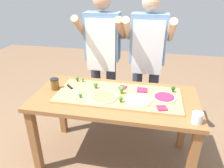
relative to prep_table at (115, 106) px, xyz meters
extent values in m
plane|color=brown|center=(0.00, 0.00, -0.65)|extent=(8.00, 8.00, 0.00)
cube|color=brown|center=(-0.72, -0.32, -0.29)|extent=(0.07, 0.07, 0.72)
cube|color=brown|center=(0.72, -0.32, -0.29)|extent=(0.07, 0.07, 0.72)
cube|color=brown|center=(-0.72, 0.32, -0.29)|extent=(0.07, 0.07, 0.72)
cube|color=brown|center=(0.72, 0.32, -0.29)|extent=(0.07, 0.07, 0.72)
cube|color=brown|center=(0.00, 0.00, 0.09)|extent=(1.56, 0.76, 0.04)
cube|color=tan|center=(0.03, 0.02, 0.12)|extent=(1.18, 0.50, 0.02)
cube|color=#B7BABF|center=(-0.36, -0.05, 0.13)|extent=(0.17, 0.16, 0.00)
cube|color=black|center=(-0.48, 0.06, 0.14)|extent=(0.09, 0.09, 0.02)
cylinder|color=beige|center=(-0.10, -0.06, 0.13)|extent=(0.28, 0.28, 0.01)
cylinder|color=#899E4C|center=(-0.10, -0.06, 0.14)|extent=(0.23, 0.23, 0.01)
cylinder|color=beige|center=(0.23, -0.07, 0.13)|extent=(0.25, 0.25, 0.01)
cylinder|color=beige|center=(0.23, -0.07, 0.14)|extent=(0.20, 0.20, 0.01)
cylinder|color=beige|center=(0.46, 0.03, 0.13)|extent=(0.22, 0.22, 0.01)
cylinder|color=#9E234C|center=(0.46, 0.03, 0.14)|extent=(0.18, 0.18, 0.01)
cube|color=#9E234C|center=(0.44, -0.16, 0.13)|extent=(0.10, 0.10, 0.01)
cube|color=#9E234C|center=(0.05, 0.16, 0.13)|extent=(0.09, 0.09, 0.01)
cube|color=#9E234C|center=(0.25, 0.14, 0.13)|extent=(0.10, 0.10, 0.01)
cylinder|color=#3F7220|center=(-0.30, -0.12, 0.14)|extent=(0.02, 0.02, 0.02)
sphere|color=#38752D|center=(-0.30, -0.12, 0.16)|extent=(0.04, 0.04, 0.04)
cylinder|color=#366618|center=(-0.45, 0.22, 0.14)|extent=(0.02, 0.02, 0.02)
sphere|color=#2D6623|center=(-0.45, 0.22, 0.16)|extent=(0.04, 0.04, 0.04)
cylinder|color=#487A23|center=(0.06, 0.04, 0.14)|extent=(0.02, 0.02, 0.03)
sphere|color=#427F33|center=(0.06, 0.04, 0.18)|extent=(0.05, 0.05, 0.05)
cylinder|color=#3F7220|center=(-0.39, 0.22, 0.14)|extent=(0.01, 0.01, 0.02)
sphere|color=#38752D|center=(-0.39, 0.22, 0.16)|extent=(0.03, 0.03, 0.03)
cylinder|color=#2C5915|center=(0.54, 0.17, 0.14)|extent=(0.02, 0.02, 0.03)
sphere|color=#23561E|center=(0.54, 0.17, 0.17)|extent=(0.04, 0.04, 0.04)
cylinder|color=#3F7220|center=(-0.21, 0.10, 0.14)|extent=(0.02, 0.02, 0.02)
sphere|color=#38752D|center=(-0.21, 0.10, 0.17)|extent=(0.05, 0.05, 0.05)
cylinder|color=#487A23|center=(0.08, -0.12, 0.14)|extent=(0.02, 0.02, 0.02)
sphere|color=#427F33|center=(0.08, -0.12, 0.17)|extent=(0.04, 0.04, 0.04)
cube|color=silver|center=(0.19, 0.22, 0.14)|extent=(0.02, 0.02, 0.02)
cube|color=silver|center=(0.30, 0.22, 0.13)|extent=(0.02, 0.02, 0.01)
cube|color=white|center=(-0.08, 0.10, 0.14)|extent=(0.02, 0.02, 0.02)
cube|color=silver|center=(-0.34, -0.17, 0.14)|extent=(0.02, 0.02, 0.02)
cylinder|color=white|center=(0.70, -0.28, 0.15)|extent=(0.08, 0.08, 0.09)
cylinder|color=white|center=(0.70, -0.28, 0.13)|extent=(0.07, 0.07, 0.05)
cylinder|color=brown|center=(-0.62, 0.03, 0.16)|extent=(0.08, 0.08, 0.11)
cylinder|color=black|center=(-0.62, 0.03, 0.22)|extent=(0.08, 0.08, 0.01)
cylinder|color=#333847|center=(-0.37, 0.66, -0.20)|extent=(0.12, 0.12, 0.90)
cylinder|color=#333847|center=(-0.17, 0.66, -0.20)|extent=(0.12, 0.12, 0.90)
cube|color=#6689B2|center=(-0.27, 0.66, 0.52)|extent=(0.40, 0.20, 0.55)
cube|color=white|center=(-0.27, 0.55, 0.44)|extent=(0.34, 0.01, 0.60)
cylinder|color=tan|center=(-0.50, 0.56, 0.64)|extent=(0.08, 0.39, 0.31)
cylinder|color=tan|center=(-0.04, 0.56, 0.64)|extent=(0.08, 0.39, 0.31)
sphere|color=tan|center=(-0.27, 0.66, 0.92)|extent=(0.20, 0.20, 0.20)
cylinder|color=#333847|center=(0.16, 0.66, -0.20)|extent=(0.12, 0.12, 0.90)
cylinder|color=#333847|center=(0.36, 0.66, -0.20)|extent=(0.12, 0.12, 0.90)
cube|color=#6689B2|center=(0.26, 0.66, 0.52)|extent=(0.40, 0.20, 0.55)
cube|color=silver|center=(0.26, 0.55, 0.44)|extent=(0.34, 0.01, 0.60)
cylinder|color=#DBB293|center=(0.03, 0.56, 0.64)|extent=(0.08, 0.39, 0.31)
cylinder|color=#DBB293|center=(0.49, 0.56, 0.64)|extent=(0.08, 0.39, 0.31)
sphere|color=#DBB293|center=(0.26, 0.66, 0.92)|extent=(0.20, 0.20, 0.20)
camera|label=1|loc=(0.32, -1.75, 1.09)|focal=34.03mm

